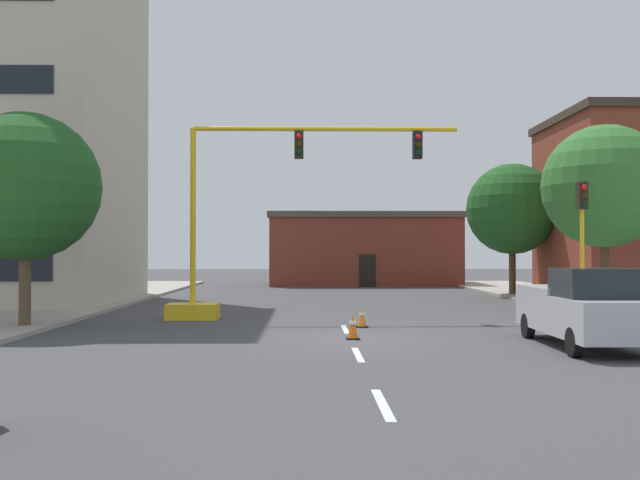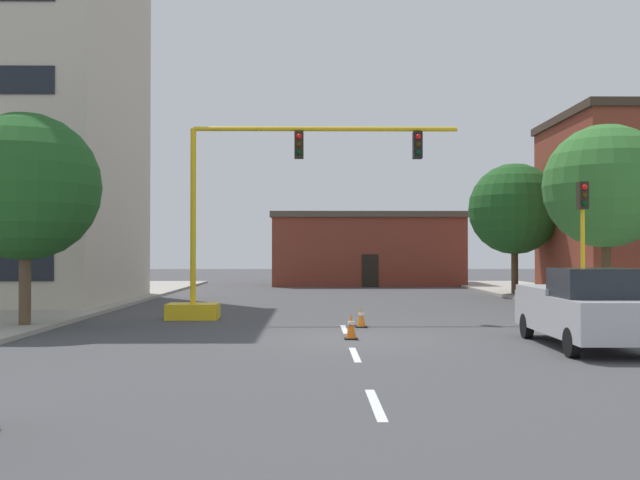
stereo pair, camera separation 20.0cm
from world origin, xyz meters
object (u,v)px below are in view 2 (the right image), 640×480
(traffic_cone_roadside_a, at_px, (361,317))
(traffic_cone_roadside_b, at_px, (351,327))
(traffic_signal_gantry, at_px, (232,254))
(traffic_light_pole_right, at_px, (583,219))
(tree_left_near, at_px, (26,187))
(tree_right_far, at_px, (514,209))
(tree_right_mid, at_px, (606,186))
(pickup_truck_silver, at_px, (584,308))

(traffic_cone_roadside_a, xyz_separation_m, traffic_cone_roadside_b, (-0.49, -3.12, 0.03))
(traffic_signal_gantry, height_order, traffic_light_pole_right, traffic_signal_gantry)
(traffic_cone_roadside_b, bearing_deg, traffic_cone_roadside_a, 81.16)
(traffic_light_pole_right, bearing_deg, traffic_cone_roadside_a, -165.30)
(tree_left_near, relative_size, traffic_cone_roadside_b, 9.53)
(tree_right_far, bearing_deg, traffic_light_pole_right, -96.02)
(tree_right_far, bearing_deg, traffic_signal_gantry, -136.69)
(tree_left_near, xyz_separation_m, tree_right_mid, (20.60, 6.45, 0.61))
(tree_right_mid, distance_m, traffic_cone_roadside_a, 12.75)
(pickup_truck_silver, bearing_deg, tree_right_mid, 65.44)
(tree_right_far, distance_m, tree_left_near, 25.41)
(traffic_signal_gantry, xyz_separation_m, traffic_cone_roadside_b, (3.89, -6.00, -1.97))
(traffic_light_pole_right, relative_size, pickup_truck_silver, 0.88)
(tree_left_near, bearing_deg, pickup_truck_silver, -15.85)
(tree_left_near, height_order, traffic_cone_roadside_a, tree_left_near)
(tree_right_mid, distance_m, traffic_cone_roadside_b, 14.83)
(tree_right_far, bearing_deg, traffic_cone_roadside_a, -120.46)
(tree_right_far, bearing_deg, traffic_cone_roadside_b, -117.31)
(traffic_cone_roadside_a, bearing_deg, traffic_signal_gantry, 146.71)
(tree_right_far, relative_size, tree_right_mid, 0.95)
(traffic_signal_gantry, distance_m, tree_right_mid, 15.17)
(traffic_signal_gantry, xyz_separation_m, tree_right_far, (13.62, 12.84, 2.34))
(traffic_light_pole_right, bearing_deg, tree_left_near, -172.27)
(traffic_light_pole_right, bearing_deg, pickup_truck_silver, -110.35)
(tree_right_far, distance_m, traffic_cone_roadside_a, 18.74)
(traffic_cone_roadside_a, height_order, traffic_cone_roadside_b, traffic_cone_roadside_b)
(tree_right_mid, height_order, traffic_cone_roadside_b, tree_right_mid)
(traffic_cone_roadside_a, bearing_deg, traffic_cone_roadside_b, -98.84)
(traffic_cone_roadside_b, bearing_deg, pickup_truck_silver, -16.87)
(traffic_light_pole_right, distance_m, tree_left_near, 18.38)
(tree_left_near, relative_size, pickup_truck_silver, 1.23)
(traffic_signal_gantry, xyz_separation_m, tree_right_mid, (14.59, 3.15, 2.68))
(traffic_light_pole_right, xyz_separation_m, tree_right_mid, (2.41, 3.98, 1.47))
(pickup_truck_silver, bearing_deg, traffic_cone_roadside_b, 163.13)
(tree_right_far, xyz_separation_m, traffic_cone_roadside_a, (-9.24, -15.71, -4.34))
(traffic_signal_gantry, relative_size, traffic_cone_roadside_b, 14.66)
(traffic_signal_gantry, relative_size, pickup_truck_silver, 1.89)
(traffic_light_pole_right, xyz_separation_m, tree_left_near, (-18.19, -2.47, 0.86))
(tree_right_far, height_order, tree_left_near, tree_right_far)
(traffic_cone_roadside_a, distance_m, traffic_cone_roadside_b, 3.16)
(traffic_light_pole_right, height_order, traffic_cone_roadside_b, traffic_light_pole_right)
(traffic_light_pole_right, bearing_deg, tree_right_far, 83.98)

